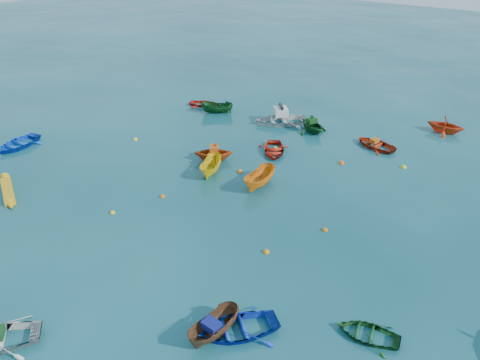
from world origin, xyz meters
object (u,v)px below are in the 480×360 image
Objects in this scene: kayak_yellow at (8,193)px; dinghy_blue_sw at (18,147)px; dinghy_blue_se at (238,332)px; motorboat_white at (280,123)px.

dinghy_blue_sw is at bearing 79.55° from kayak_yellow.
dinghy_blue_se is at bearing -21.71° from dinghy_blue_sw.
dinghy_blue_se is at bearing -66.30° from kayak_yellow.
dinghy_blue_sw is 23.34m from dinghy_blue_se.
motorboat_white is at bearing 154.94° from dinghy_blue_se.
motorboat_white reaches higher than dinghy_blue_sw.
kayak_yellow is (-17.35, 0.60, 0.00)m from dinghy_blue_se.
dinghy_blue_sw is at bearing -153.78° from dinghy_blue_se.
dinghy_blue_sw reaches higher than dinghy_blue_se.
kayak_yellow is at bearing -144.32° from dinghy_blue_se.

